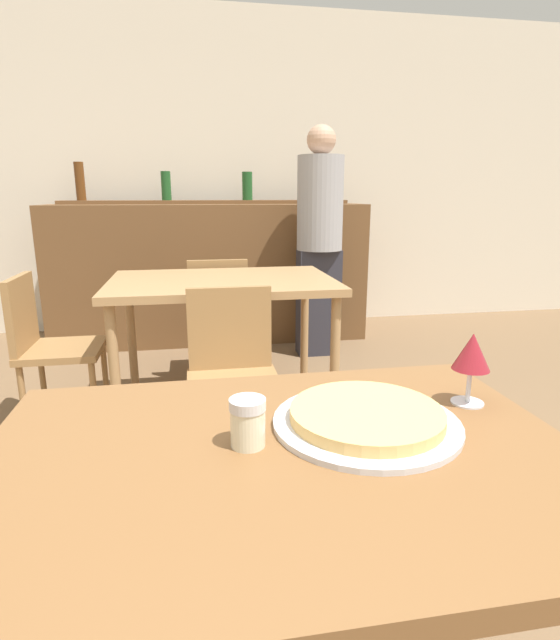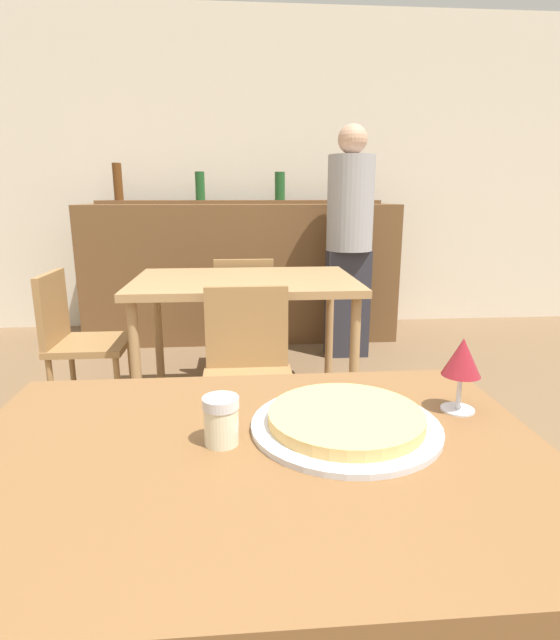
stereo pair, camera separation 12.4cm
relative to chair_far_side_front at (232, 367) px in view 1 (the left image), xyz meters
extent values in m
cube|color=silver|center=(-0.01, 2.66, 0.92)|extent=(8.00, 0.05, 2.80)
cube|color=brown|center=(-0.01, -1.30, 0.28)|extent=(1.07, 0.76, 0.04)
cylinder|color=brown|center=(-0.48, -0.98, -0.11)|extent=(0.05, 0.05, 0.74)
cylinder|color=brown|center=(0.47, -0.98, -0.11)|extent=(0.05, 0.05, 0.74)
cube|color=#A87F51|center=(0.00, 0.59, 0.28)|extent=(1.20, 0.82, 0.04)
cylinder|color=#A87F51|center=(-0.54, 0.23, -0.11)|extent=(0.05, 0.05, 0.74)
cylinder|color=#A87F51|center=(0.54, 0.23, -0.11)|extent=(0.05, 0.05, 0.74)
cylinder|color=#A87F51|center=(-0.54, 0.94, -0.11)|extent=(0.05, 0.05, 0.74)
cylinder|color=#A87F51|center=(0.54, 0.94, -0.11)|extent=(0.05, 0.05, 0.74)
cube|color=brown|center=(-0.01, 2.15, 0.09)|extent=(2.60, 0.56, 1.14)
cube|color=brown|center=(-0.01, 2.29, 0.68)|extent=(2.39, 0.24, 0.03)
cylinder|color=#5B3314|center=(-1.02, 2.29, 0.84)|extent=(0.08, 0.08, 0.30)
cylinder|color=#1E5123|center=(-0.34, 2.29, 0.81)|extent=(0.08, 0.08, 0.23)
cylinder|color=#1E5123|center=(0.33, 2.29, 0.81)|extent=(0.09, 0.09, 0.23)
cylinder|color=black|center=(1.01, 2.29, 0.82)|extent=(0.09, 0.09, 0.25)
cube|color=olive|center=(0.00, -0.08, -0.06)|extent=(0.40, 0.40, 0.04)
cube|color=olive|center=(0.00, 0.11, 0.15)|extent=(0.38, 0.04, 0.38)
cylinder|color=olive|center=(-0.17, -0.25, -0.28)|extent=(0.03, 0.03, 0.40)
cylinder|color=olive|center=(0.17, -0.25, -0.28)|extent=(0.03, 0.03, 0.40)
cylinder|color=olive|center=(-0.17, 0.09, -0.28)|extent=(0.03, 0.03, 0.40)
cylinder|color=olive|center=(0.17, 0.09, -0.28)|extent=(0.03, 0.03, 0.40)
cube|color=olive|center=(0.00, 1.25, -0.06)|extent=(0.40, 0.40, 0.04)
cube|color=olive|center=(0.00, 1.07, 0.15)|extent=(0.38, 0.04, 0.38)
cylinder|color=olive|center=(0.17, 1.42, -0.28)|extent=(0.03, 0.03, 0.40)
cylinder|color=olive|center=(-0.17, 1.42, -0.28)|extent=(0.03, 0.03, 0.40)
cylinder|color=olive|center=(0.17, 1.08, -0.28)|extent=(0.03, 0.03, 0.40)
cylinder|color=olive|center=(-0.17, 1.08, -0.28)|extent=(0.03, 0.03, 0.40)
cube|color=olive|center=(-0.85, 0.59, -0.06)|extent=(0.40, 0.40, 0.04)
cube|color=olive|center=(-1.03, 0.59, 0.15)|extent=(0.04, 0.38, 0.38)
cylinder|color=olive|center=(-0.68, 0.42, -0.28)|extent=(0.03, 0.03, 0.40)
cylinder|color=olive|center=(-0.68, 0.76, -0.28)|extent=(0.03, 0.03, 0.40)
cylinder|color=olive|center=(-1.02, 0.42, -0.28)|extent=(0.03, 0.03, 0.40)
cylinder|color=olive|center=(-1.02, 0.76, -0.28)|extent=(0.03, 0.03, 0.40)
cylinder|color=silver|center=(0.17, -1.23, 0.31)|extent=(0.37, 0.37, 0.01)
cylinder|color=#E0B266|center=(0.17, -1.23, 0.32)|extent=(0.30, 0.30, 0.02)
cylinder|color=beige|center=(-0.07, -1.27, 0.33)|extent=(0.06, 0.06, 0.07)
cylinder|color=silver|center=(-0.07, -1.27, 0.38)|extent=(0.07, 0.07, 0.02)
cube|color=#2D2D38|center=(0.79, 1.57, -0.07)|extent=(0.32, 0.18, 0.82)
cylinder|color=#9E9EA3|center=(0.79, 1.57, 0.68)|extent=(0.34, 0.34, 0.68)
sphere|color=tan|center=(0.79, 1.57, 1.12)|extent=(0.21, 0.21, 0.21)
cylinder|color=silver|center=(0.43, -1.17, 0.30)|extent=(0.07, 0.07, 0.00)
cylinder|color=silver|center=(0.43, -1.17, 0.34)|extent=(0.01, 0.01, 0.07)
cone|color=maroon|center=(0.43, -1.17, 0.42)|extent=(0.08, 0.08, 0.08)
camera|label=1|loc=(-0.15, -2.09, 0.74)|focal=28.00mm
camera|label=2|loc=(-0.03, -2.11, 0.74)|focal=28.00mm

